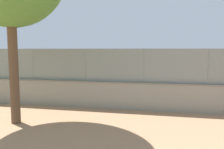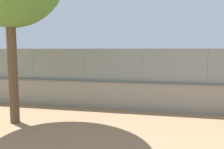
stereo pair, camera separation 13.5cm
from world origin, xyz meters
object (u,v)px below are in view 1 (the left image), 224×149
at_px(player_at_service_line, 152,82).
at_px(sports_ball, 104,65).
at_px(player_crossing_court, 100,68).
at_px(player_baseline_waiting, 126,80).
at_px(spare_ball_by_wall, 154,102).

distance_m(player_at_service_line, sports_ball, 11.60).
distance_m(player_crossing_court, sports_ball, 0.92).
distance_m(player_baseline_waiting, spare_ball_by_wall, 3.58).
relative_size(player_baseline_waiting, spare_ball_by_wall, 8.60).
relative_size(player_crossing_court, spare_ball_by_wall, 8.94).
bearing_deg(player_baseline_waiting, spare_ball_by_wall, 125.54).
relative_size(player_baseline_waiting, player_at_service_line, 1.05).
xyz_separation_m(player_baseline_waiting, player_at_service_line, (-1.83, 0.32, -0.05)).
bearing_deg(spare_ball_by_wall, player_baseline_waiting, -54.46).
distance_m(player_crossing_court, player_baseline_waiting, 11.28).
bearing_deg(player_at_service_line, sports_ball, -59.82).
relative_size(player_crossing_court, sports_ball, 23.34).
bearing_deg(spare_ball_by_wall, player_crossing_court, -63.09).
relative_size(sports_ball, spare_ball_by_wall, 0.38).
relative_size(player_at_service_line, spare_ball_by_wall, 8.16).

